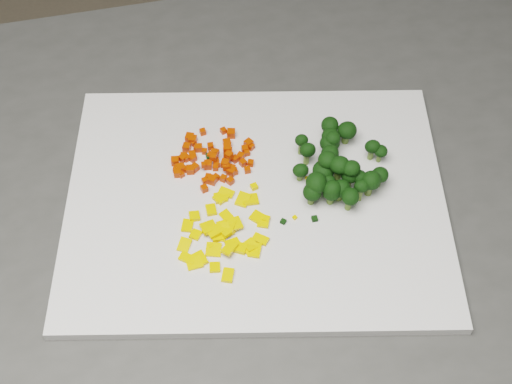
{
  "coord_description": "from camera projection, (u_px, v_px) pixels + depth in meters",
  "views": [
    {
      "loc": [
        -0.26,
        -0.05,
        1.55
      ],
      "look_at": [
        -0.22,
        0.42,
        0.92
      ],
      "focal_mm": 50.0,
      "sensor_mm": 36.0,
      "label": 1
    }
  ],
  "objects": [
    {
      "name": "stray_bit_4",
      "position": [
        210.0,
        246.0,
        0.75
      ],
      "size": [
        0.01,
        0.01,
        0.0
      ],
      "primitive_type": "cube",
      "rotation": [
        0.0,
        0.0,
        2.18
      ],
      "color": "yellow",
      "rests_on": "cutting_board"
    },
    {
      "name": "broccoli_floret_4",
      "position": [
        329.0,
        159.0,
        0.8
      ],
      "size": [
        0.03,
        0.03,
        0.03
      ],
      "primitive_type": null,
      "color": "black",
      "rests_on": "broccoli_pile"
    },
    {
      "name": "carrot_cube_48",
      "position": [
        178.0,
        173.0,
        0.8
      ],
      "size": [
        0.01,
        0.01,
        0.01
      ],
      "primitive_type": "cube",
      "rotation": [
        0.0,
        0.0,
        1.57
      ],
      "color": "#C22602",
      "rests_on": "carrot_pile"
    },
    {
      "name": "broccoli_floret_15",
      "position": [
        360.0,
        191.0,
        0.77
      ],
      "size": [
        0.02,
        0.02,
        0.03
      ],
      "primitive_type": null,
      "color": "black",
      "rests_on": "broccoli_pile"
    },
    {
      "name": "pepper_chunk_35",
      "position": [
        187.0,
        258.0,
        0.74
      ],
      "size": [
        0.02,
        0.02,
        0.0
      ],
      "primitive_type": "cube",
      "rotation": [
        -0.03,
        -0.0,
        2.6
      ],
      "color": "yellow",
      "rests_on": "pepper_pile"
    },
    {
      "name": "carrot_cube_38",
      "position": [
        216.0,
        161.0,
        0.81
      ],
      "size": [
        0.01,
        0.01,
        0.01
      ],
      "primitive_type": "cube",
      "rotation": [
        0.0,
        0.0,
        1.62
      ],
      "color": "#C22602",
      "rests_on": "carrot_pile"
    },
    {
      "name": "carrot_cube_12",
      "position": [
        228.0,
        157.0,
        0.81
      ],
      "size": [
        0.01,
        0.01,
        0.01
      ],
      "primitive_type": "cube",
      "rotation": [
        0.0,
        0.0,
        0.7
      ],
      "color": "#C22602",
      "rests_on": "carrot_pile"
    },
    {
      "name": "pepper_chunk_18",
      "position": [
        226.0,
        233.0,
        0.76
      ],
      "size": [
        0.02,
        0.02,
        0.01
      ],
      "primitive_type": "cube",
      "rotation": [
        -0.15,
        0.12,
        1.91
      ],
      "color": "yellow",
      "rests_on": "pepper_pile"
    },
    {
      "name": "carrot_cube_7",
      "position": [
        217.0,
        165.0,
        0.81
      ],
      "size": [
        0.01,
        0.01,
        0.01
      ],
      "primitive_type": "cube",
      "rotation": [
        0.0,
        0.0,
        0.33
      ],
      "color": "#C22602",
      "rests_on": "carrot_pile"
    },
    {
      "name": "carrot_cube_50",
      "position": [
        247.0,
        170.0,
        0.81
      ],
      "size": [
        0.01,
        0.01,
        0.01
      ],
      "primitive_type": "cube",
      "rotation": [
        0.0,
        0.0,
        1.72
      ],
      "color": "#C22602",
      "rests_on": "carrot_pile"
    },
    {
      "name": "broccoli_floret_2",
      "position": [
        338.0,
        170.0,
        0.78
      ],
      "size": [
        0.03,
        0.03,
        0.03
      ],
      "primitive_type": null,
      "color": "black",
      "rests_on": "broccoli_pile"
    },
    {
      "name": "carrot_cube_1",
      "position": [
        175.0,
        161.0,
        0.81
      ],
      "size": [
        0.01,
        0.01,
        0.01
      ],
      "primitive_type": "cube",
      "rotation": [
        0.0,
        0.0,
        1.58
      ],
      "color": "#C22602",
      "rests_on": "carrot_pile"
    },
    {
      "name": "broccoli_floret_12",
      "position": [
        349.0,
        200.0,
        0.77
      ],
      "size": [
        0.03,
        0.03,
        0.03
      ],
      "primitive_type": null,
      "color": "black",
      "rests_on": "broccoli_pile"
    },
    {
      "name": "carrot_cube_24",
      "position": [
        184.0,
        157.0,
        0.82
      ],
      "size": [
        0.01,
        0.01,
        0.01
      ],
      "primitive_type": "cube",
      "rotation": [
        0.0,
        0.0,
        1.37
      ],
      "color": "#C22602",
      "rests_on": "carrot_pile"
    },
    {
      "name": "broccoli_floret_14",
      "position": [
        370.0,
        185.0,
        0.78
      ],
      "size": [
        0.03,
        0.03,
        0.03
      ],
      "primitive_type": null,
      "color": "black",
      "rests_on": "broccoli_pile"
    },
    {
      "name": "pepper_chunk_2",
      "position": [
        184.0,
        245.0,
        0.75
      ],
      "size": [
        0.02,
        0.02,
        0.01
      ],
      "primitive_type": "cube",
      "rotation": [
        0.1,
        -0.14,
        1.2
      ],
      "color": "yellow",
      "rests_on": "pepper_pile"
    },
    {
      "name": "carrot_cube_33",
      "position": [
        229.0,
        151.0,
        0.81
      ],
      "size": [
        0.01,
        0.01,
        0.01
      ],
      "primitive_type": "cube",
      "rotation": [
        0.0,
        0.0,
        1.41
      ],
      "color": "#C22602",
      "rests_on": "carrot_pile"
    },
    {
      "name": "carrot_cube_46",
      "position": [
        235.0,
        159.0,
        0.82
      ],
      "size": [
        0.01,
        0.01,
        0.01
      ],
      "primitive_type": "cube",
      "rotation": [
        0.0,
        0.0,
        0.64
      ],
      "color": "#C22602",
      "rests_on": "carrot_pile"
    },
    {
      "name": "pepper_chunk_4",
      "position": [
        230.0,
        248.0,
        0.74
      ],
      "size": [
        0.02,
        0.02,
        0.01
      ],
      "primitive_type": "cube",
      "rotation": [
        -0.02,
        0.14,
        0.94
      ],
      "color": "yellow",
      "rests_on": "pepper_pile"
    },
    {
      "name": "pepper_chunk_14",
      "position": [
        261.0,
        239.0,
        0.75
      ],
      "size": [
        0.02,
        0.02,
        0.01
      ],
      "primitive_type": "cube",
      "rotation": [
        -0.08,
        0.04,
        2.55
      ],
      "color": "yellow",
      "rests_on": "pepper_pile"
    },
    {
      "name": "carrot_cube_28",
      "position": [
        231.0,
        133.0,
        0.84
      ],
      "size": [
        0.01,
        0.01,
        0.01
      ],
      "primitive_type": "cube",
      "rotation": [
        0.0,
        0.0,
        3.03
      ],
      "color": "#C22602",
      "rests_on": "carrot_pile"
    },
    {
      "name": "carrot_cube_55",
      "position": [
        216.0,
        178.0,
        0.8
      ],
      "size": [
        0.01,
        0.01,
        0.01
      ],
      "primitive_type": "cube",
      "rotation": [
        0.0,
        0.0,
        0.75
      ],
      "color": "#C22602",
      "rests_on": "carrot_pile"
    },
    {
      "name": "carrot_cube_32",
      "position": [
        247.0,
        153.0,
        0.82
      ],
      "size": [
        0.01,
        0.01,
        0.01
      ],
      "primitive_type": "cube",
      "rotation": [
        0.0,
        0.0,
        0.2
      ],
      "color": "#C22602",
      "rests_on": "carrot_pile"
    },
    {
      "name": "pepper_chunk_15",
      "position": [
        195.0,
        263.0,
        0.73
      ],
      "size": [
        0.02,
        0.02,
        0.01
      ],
      "primitive_type": "cube",
      "rotation": [
        0.06,
        -0.09,
        0.2
      ],
      "color": "yellow",
      "rests_on": "pepper_pile"
    },
    {
      "name": "pepper_chunk_6",
      "position": [
        222.0,
        197.0,
        0.78
      ],
      "size": [
        0.02,
        0.02,
        0.01
      ],
      "primitive_type": "cube",
      "rotation": [
        -0.01,
        0.04,
        0.71
      ],
      "color": "yellow",
      "rests_on": "pepper_pile"
    },
    {
      "name": "carrot_cube_41",
      "position": [
        181.0,
        175.0,
        0.8
      ],
      "size": [
        0.01,
        0.01,
        0.01
      ],
      "primitive_type": "cube",
      "rotation": [
        0.0,
        0.0,
        2.18
      ],
      "color": "#C22602",
      "rests_on": "carrot_pile"
    },
    {
      "name": "carrot_cube_4",
      "position": [
        195.0,
        168.0,
        0.81
      ],
      "size": [
        0.01,
        0.01,
        0.01
      ],
      "primitive_type": "cube",
      "rotation": [
        0.0,
        0.0,
        0.74
      ],
      "color": "#C22602",
      "rests_on": "carrot_pile"
    },
    {
      "name": "carrot_cube_57",
      "position": [
        245.0,
        149.0,
        0.83
      ],
      "size": [
        0.01,
        0.01,
        0.01
      ],
      "primitive_type": "cube",
      "rotation": [
        0.0,
        0.0,
        2.62
      ],
      "color": "#C22602",
      "rests_on": "carrot_pile"
    },
    {
      "name": "carrot_cube_49",
      "position": [
        199.0,
        148.0,
        0.82
      ],
      "size": [
        0.01,
        0.01,
        0.01
      ],
      "primitive_type": "cube",
      "rotation": [
        0.0,
        0.0,
        3.11
      ],
      "color": "#C22602",
      "rests_on": "carrot_pile"
    },
    {
      "name": "carrot_cube_31",
      "position": [
        229.0,
        155.0,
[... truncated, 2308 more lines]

